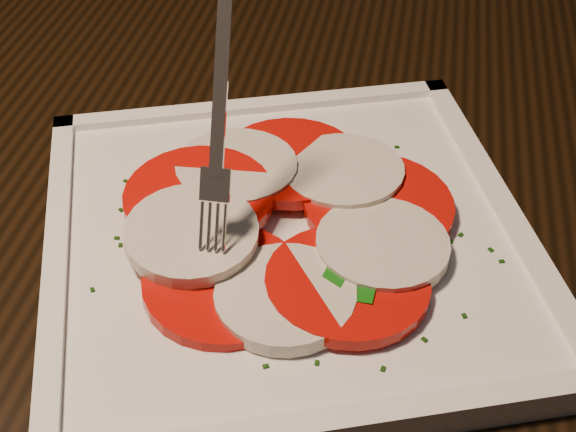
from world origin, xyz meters
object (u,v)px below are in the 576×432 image
table (291,327)px  plate (288,241)px  fork (223,104)px  chair (434,56)px

table → plate: 0.11m
plate → fork: bearing=175.1°
fork → plate: bearing=-7.0°
table → fork: size_ratio=8.21×
table → chair: bearing=82.4°
plate → fork: 0.11m
plate → fork: size_ratio=2.14×
plate → chair: bearing=82.7°
table → plate: bearing=-87.8°
plate → table: bearing=92.2°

